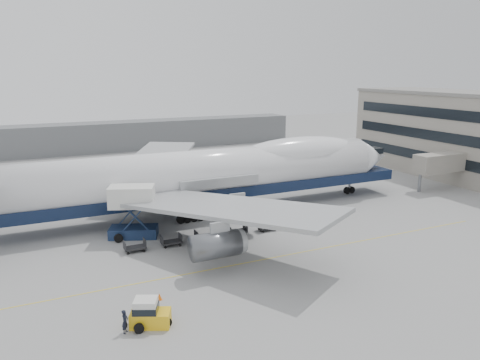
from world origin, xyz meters
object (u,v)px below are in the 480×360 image
catering_truck (132,209)px  baggage_tug (149,314)px  airliner (208,173)px  ground_worker (125,321)px

catering_truck → baggage_tug: 20.81m
catering_truck → baggage_tug: catering_truck is taller
airliner → ground_worker: 31.29m
baggage_tug → ground_worker: size_ratio=1.85×
airliner → catering_truck: bearing=-155.4°
catering_truck → ground_worker: bearing=-82.9°
catering_truck → ground_worker: 21.44m
airliner → baggage_tug: bearing=-120.2°
airliner → catering_truck: airliner is taller
catering_truck → ground_worker: size_ratio=3.34×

